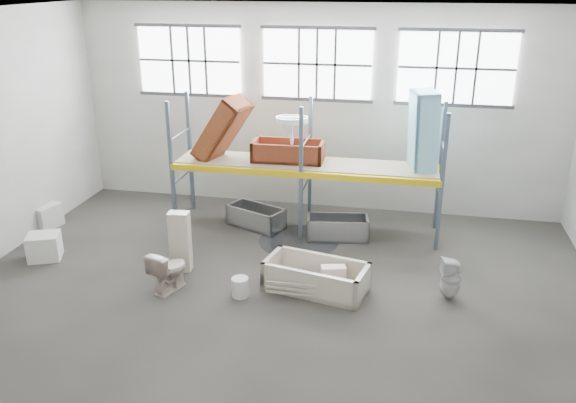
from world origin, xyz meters
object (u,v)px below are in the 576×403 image
(bathtub_beige, at_px, (316,276))
(cistern_tall, at_px, (180,242))
(steel_tub_left, at_px, (256,217))
(carton_near, at_px, (44,247))
(toilet_white, at_px, (451,279))
(blue_tub_upright, at_px, (423,132))
(rust_tub_flat, at_px, (288,151))
(toilet_beige, at_px, (169,270))
(bucket, at_px, (240,287))
(steel_tub_right, at_px, (337,228))

(bathtub_beige, distance_m, cistern_tall, 2.81)
(steel_tub_left, height_order, carton_near, carton_near)
(toilet_white, bearing_deg, blue_tub_upright, -179.68)
(cistern_tall, distance_m, rust_tub_flat, 3.38)
(toilet_beige, relative_size, bucket, 2.21)
(cistern_tall, bearing_deg, toilet_beige, -90.71)
(steel_tub_left, relative_size, rust_tub_flat, 0.83)
(cistern_tall, bearing_deg, carton_near, 176.23)
(steel_tub_left, bearing_deg, cistern_tall, -110.66)
(steel_tub_right, height_order, carton_near, carton_near)
(steel_tub_left, height_order, rust_tub_flat, rust_tub_flat)
(cistern_tall, xyz_separation_m, rust_tub_flat, (1.63, 2.71, 1.20))
(bathtub_beige, relative_size, rust_tub_flat, 1.18)
(steel_tub_left, height_order, steel_tub_right, steel_tub_right)
(bathtub_beige, bearing_deg, bucket, -146.36)
(toilet_white, bearing_deg, steel_tub_right, -145.73)
(steel_tub_right, bearing_deg, cistern_tall, -143.00)
(cistern_tall, bearing_deg, rust_tub_flat, 53.33)
(toilet_white, relative_size, steel_tub_right, 0.59)
(bucket, height_order, carton_near, carton_near)
(toilet_beige, relative_size, steel_tub_right, 0.60)
(toilet_beige, bearing_deg, steel_tub_left, -86.12)
(toilet_white, bearing_deg, bathtub_beige, -97.69)
(cistern_tall, xyz_separation_m, steel_tub_left, (0.92, 2.44, -0.38))
(bucket, bearing_deg, bathtub_beige, 21.35)
(bathtub_beige, relative_size, steel_tub_right, 1.40)
(cistern_tall, distance_m, steel_tub_left, 2.63)
(toilet_beige, distance_m, steel_tub_right, 4.10)
(rust_tub_flat, distance_m, carton_near, 5.63)
(toilet_beige, xyz_separation_m, rust_tub_flat, (1.56, 3.51, 1.41))
(bathtub_beige, height_order, steel_tub_left, bathtub_beige)
(bathtub_beige, relative_size, toilet_white, 2.38)
(steel_tub_left, relative_size, steel_tub_right, 0.98)
(toilet_beige, height_order, steel_tub_right, toilet_beige)
(bathtub_beige, distance_m, toilet_white, 2.47)
(steel_tub_left, bearing_deg, toilet_white, -30.09)
(steel_tub_right, bearing_deg, blue_tub_upright, 19.21)
(toilet_white, height_order, steel_tub_left, toilet_white)
(toilet_white, distance_m, blue_tub_upright, 3.53)
(bathtub_beige, height_order, carton_near, bathtub_beige)
(steel_tub_left, distance_m, steel_tub_right, 1.98)
(cistern_tall, relative_size, steel_tub_right, 0.91)
(steel_tub_left, xyz_separation_m, blue_tub_upright, (3.69, 0.34, 2.15))
(toilet_beige, distance_m, toilet_white, 5.22)
(cistern_tall, distance_m, steel_tub_right, 3.63)
(blue_tub_upright, xyz_separation_m, bucket, (-3.16, -3.55, -2.21))
(steel_tub_left, bearing_deg, blue_tub_upright, 5.24)
(steel_tub_right, bearing_deg, toilet_beige, -133.46)
(steel_tub_left, bearing_deg, bucket, -80.69)
(toilet_white, relative_size, blue_tub_upright, 0.45)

